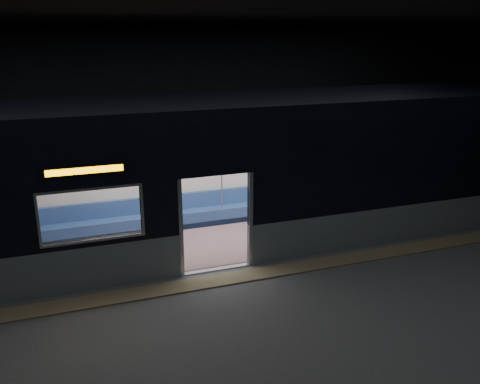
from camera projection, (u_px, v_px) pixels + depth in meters
station_floor at (233, 293)px, 9.65m from camera, size 24.00×14.00×0.01m
station_envelope at (232, 99)px, 8.55m from camera, size 24.00×14.00×5.00m
tactile_strip at (224, 279)px, 10.14m from camera, size 22.80×0.50×0.03m
metro_car at (196, 167)px, 11.38m from camera, size 18.00×3.04×3.35m
passenger at (343, 181)px, 14.03m from camera, size 0.39×0.68×1.36m
handbag at (347, 188)px, 13.87m from camera, size 0.32×0.28×0.15m
transit_map at (356, 154)px, 14.29m from camera, size 0.98×0.03×0.63m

